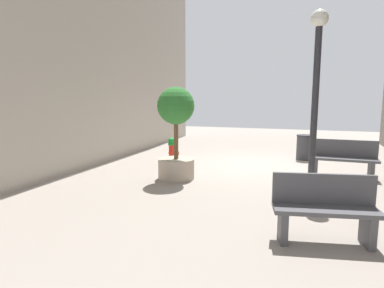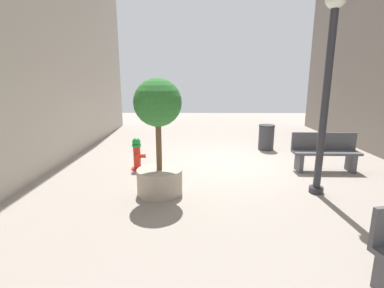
% 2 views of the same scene
% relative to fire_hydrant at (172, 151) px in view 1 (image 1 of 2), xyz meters
% --- Properties ---
extents(ground_plane, '(23.40, 23.40, 0.00)m').
position_rel_fire_hydrant_xyz_m(ground_plane, '(-2.37, -0.73, -0.41)').
color(ground_plane, gray).
extents(fire_hydrant, '(0.38, 0.41, 0.82)m').
position_rel_fire_hydrant_xyz_m(fire_hydrant, '(0.00, 0.00, 0.00)').
color(fire_hydrant, red).
rests_on(fire_hydrant, ground_plane).
extents(bench_near, '(1.61, 0.47, 0.95)m').
position_rel_fire_hydrant_xyz_m(bench_near, '(-4.70, 0.02, 0.08)').
color(bench_near, '#4C4C51').
rests_on(bench_near, ground_plane).
extents(bench_far, '(1.47, 0.70, 0.95)m').
position_rel_fire_hydrant_xyz_m(bench_far, '(-4.04, 4.16, 0.07)').
color(bench_far, '#4C4C51').
rests_on(bench_far, ground_plane).
extents(planter_tree, '(0.91, 0.91, 2.27)m').
position_rel_fire_hydrant_xyz_m(planter_tree, '(-0.76, 1.54, 0.86)').
color(planter_tree, tan).
rests_on(planter_tree, ground_plane).
extents(street_lamp, '(0.36, 0.36, 3.81)m').
position_rel_fire_hydrant_xyz_m(street_lamp, '(-3.92, 1.47, 1.96)').
color(street_lamp, '#2D2D33').
rests_on(street_lamp, ground_plane).
extents(trash_bin, '(0.51, 0.51, 0.81)m').
position_rel_fire_hydrant_xyz_m(trash_bin, '(-3.77, -2.14, -0.00)').
color(trash_bin, '#38383D').
rests_on(trash_bin, ground_plane).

